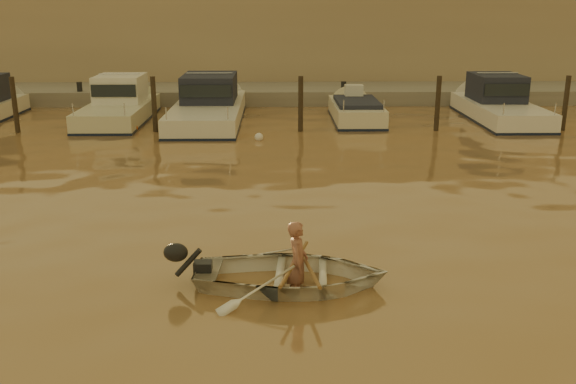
{
  "coord_description": "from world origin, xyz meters",
  "views": [
    {
      "loc": [
        -1.11,
        -9.37,
        4.56
      ],
      "look_at": [
        -0.86,
        3.44,
        0.75
      ],
      "focal_mm": 40.0,
      "sensor_mm": 36.0,
      "label": 1
    }
  ],
  "objects_px": {
    "dinghy": "(292,274)",
    "moored_boat_4": "(500,104)",
    "moored_boat_2": "(208,105)",
    "waterfront_building": "(295,42)",
    "moored_boat_1": "(118,105)",
    "person": "(298,263)",
    "moored_boat_3": "(356,115)"
  },
  "relations": [
    {
      "from": "person",
      "to": "moored_boat_2",
      "type": "height_order",
      "value": "moored_boat_2"
    },
    {
      "from": "person",
      "to": "moored_boat_2",
      "type": "xyz_separation_m",
      "value": [
        -3.02,
        15.56,
        0.21
      ]
    },
    {
      "from": "dinghy",
      "to": "moored_boat_3",
      "type": "xyz_separation_m",
      "value": [
        2.96,
        15.56,
        0.01
      ]
    },
    {
      "from": "moored_boat_3",
      "to": "moored_boat_4",
      "type": "bearing_deg",
      "value": 0.0
    },
    {
      "from": "moored_boat_4",
      "to": "dinghy",
      "type": "bearing_deg",
      "value": -119.3
    },
    {
      "from": "moored_boat_2",
      "to": "moored_boat_3",
      "type": "height_order",
      "value": "moored_boat_2"
    },
    {
      "from": "moored_boat_2",
      "to": "moored_boat_4",
      "type": "height_order",
      "value": "same"
    },
    {
      "from": "dinghy",
      "to": "waterfront_building",
      "type": "height_order",
      "value": "waterfront_building"
    },
    {
      "from": "moored_boat_3",
      "to": "moored_boat_1",
      "type": "bearing_deg",
      "value": 180.0
    },
    {
      "from": "dinghy",
      "to": "moored_boat_2",
      "type": "xyz_separation_m",
      "value": [
        -2.92,
        15.56,
        0.41
      ]
    },
    {
      "from": "person",
      "to": "moored_boat_3",
      "type": "height_order",
      "value": "person"
    },
    {
      "from": "waterfront_building",
      "to": "person",
      "type": "bearing_deg",
      "value": -91.64
    },
    {
      "from": "moored_boat_2",
      "to": "waterfront_building",
      "type": "height_order",
      "value": "waterfront_building"
    },
    {
      "from": "person",
      "to": "moored_boat_1",
      "type": "xyz_separation_m",
      "value": [
        -6.58,
        15.56,
        0.21
      ]
    },
    {
      "from": "moored_boat_3",
      "to": "moored_boat_4",
      "type": "relative_size",
      "value": 0.76
    },
    {
      "from": "moored_boat_3",
      "to": "waterfront_building",
      "type": "bearing_deg",
      "value": 100.81
    },
    {
      "from": "dinghy",
      "to": "waterfront_building",
      "type": "distance_m",
      "value": 26.66
    },
    {
      "from": "moored_boat_1",
      "to": "person",
      "type": "bearing_deg",
      "value": -67.1
    },
    {
      "from": "moored_boat_1",
      "to": "waterfront_building",
      "type": "xyz_separation_m",
      "value": [
        7.34,
        11.0,
        1.77
      ]
    },
    {
      "from": "moored_boat_3",
      "to": "waterfront_building",
      "type": "distance_m",
      "value": 11.41
    },
    {
      "from": "moored_boat_1",
      "to": "moored_boat_2",
      "type": "relative_size",
      "value": 0.78
    },
    {
      "from": "dinghy",
      "to": "moored_boat_4",
      "type": "height_order",
      "value": "moored_boat_4"
    },
    {
      "from": "moored_boat_3",
      "to": "person",
      "type": "bearing_deg",
      "value": -100.42
    },
    {
      "from": "moored_boat_1",
      "to": "moored_boat_3",
      "type": "distance_m",
      "value": 9.44
    },
    {
      "from": "dinghy",
      "to": "moored_boat_3",
      "type": "relative_size",
      "value": 0.59
    },
    {
      "from": "dinghy",
      "to": "moored_boat_4",
      "type": "distance_m",
      "value": 17.84
    },
    {
      "from": "dinghy",
      "to": "waterfront_building",
      "type": "relative_size",
      "value": 0.07
    },
    {
      "from": "moored_boat_2",
      "to": "moored_boat_4",
      "type": "relative_size",
      "value": 1.22
    },
    {
      "from": "person",
      "to": "waterfront_building",
      "type": "relative_size",
      "value": 0.03
    },
    {
      "from": "dinghy",
      "to": "moored_boat_3",
      "type": "distance_m",
      "value": 15.84
    },
    {
      "from": "person",
      "to": "moored_boat_3",
      "type": "bearing_deg",
      "value": -6.72
    },
    {
      "from": "dinghy",
      "to": "person",
      "type": "distance_m",
      "value": 0.23
    }
  ]
}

